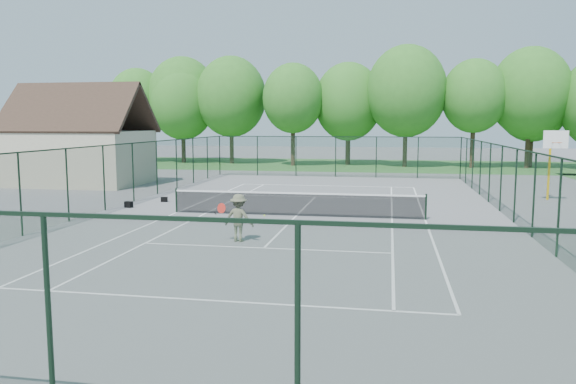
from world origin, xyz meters
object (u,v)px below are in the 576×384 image
Objects in this scene: tennis_net at (296,203)px; tennis_player at (239,218)px; sports_bag_a at (129,204)px; basketball_goal at (553,152)px.

tennis_net is 6.52× the size of tennis_player.
tennis_net is 8.36m from sports_bag_a.
sports_bag_a is 0.22× the size of tennis_player.
sports_bag_a is at bearing 173.38° from tennis_net.
tennis_player is at bearing -136.84° from basketball_goal.
tennis_net is 14.18m from basketball_goal.
basketball_goal reaches higher than tennis_player.
tennis_player is (-1.08, -5.52, 0.24)m from tennis_net.
sports_bag_a is at bearing -163.76° from basketball_goal.
sports_bag_a is 9.72m from tennis_player.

